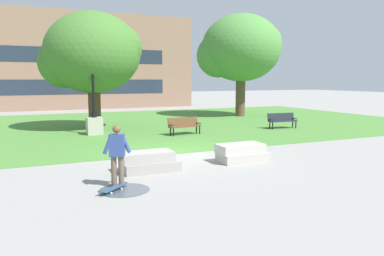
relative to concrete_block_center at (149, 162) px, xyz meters
name	(u,v)px	position (x,y,z in m)	size (l,w,h in m)	color
ground_plane	(178,154)	(1.88, 2.22, -0.31)	(140.00, 140.00, 0.00)	gray
grass_lawn	(119,125)	(1.88, 12.22, -0.30)	(40.00, 20.00, 0.02)	#4C8438
concrete_block_center	(149,162)	(0.00, 0.00, 0.00)	(1.85, 0.90, 0.64)	#9E9991
concrete_block_left	(242,153)	(3.48, 0.04, 0.00)	(1.85, 0.90, 0.64)	#B2ADA3
person_skateboarder	(117,152)	(-1.32, -1.36, 0.66)	(0.79, 0.38, 1.71)	brown
skateboard	(113,188)	(-1.52, -1.68, -0.22)	(0.90, 0.82, 0.14)	#2D4C75
puddle	(124,190)	(-1.23, -1.70, -0.30)	(1.36, 1.36, 0.01)	#47515B
park_bench_near_left	(184,125)	(4.12, 6.85, 0.23)	(1.85, 0.77, 0.90)	brown
park_bench_near_right	(282,120)	(10.42, 6.79, 0.23)	(1.83, 0.66, 0.90)	#1E232D
lamp_post_left	(94,114)	(-0.21, 8.87, 0.77)	(1.32, 0.80, 5.27)	#ADA89E
tree_near_right	(92,54)	(0.13, 11.08, 4.07)	(5.73, 5.46, 6.75)	#4C3823
tree_near_left	(240,49)	(12.06, 14.36, 4.98)	(6.47, 6.16, 7.96)	brown
building_facade_distant	(61,60)	(-0.21, 26.72, 4.39)	(26.76, 1.03, 9.41)	#8E6B56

